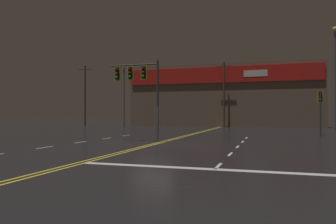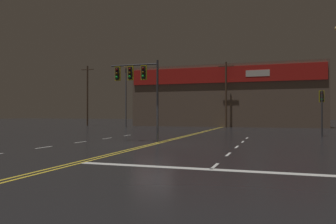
% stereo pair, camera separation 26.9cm
% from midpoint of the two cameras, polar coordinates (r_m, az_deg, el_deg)
% --- Properties ---
extents(ground_plane, '(200.00, 200.00, 0.00)m').
position_cam_midpoint_polar(ground_plane, '(20.13, -2.99, -5.64)').
color(ground_plane, black).
extents(road_markings, '(15.10, 60.00, 0.01)m').
position_cam_midpoint_polar(road_markings, '(18.34, -1.76, -6.15)').
color(road_markings, gold).
rests_on(road_markings, ground).
extents(traffic_signal_median, '(3.48, 0.36, 5.44)m').
position_cam_midpoint_polar(traffic_signal_median, '(22.37, -5.77, 5.78)').
color(traffic_signal_median, '#38383D').
rests_on(traffic_signal_median, ground).
extents(traffic_signal_corner_northeast, '(0.42, 0.36, 3.83)m').
position_cam_midpoint_polar(traffic_signal_corner_northeast, '(30.12, 24.76, 1.50)').
color(traffic_signal_corner_northeast, '#38383D').
rests_on(traffic_signal_corner_northeast, ground).
extents(streetlight_near_right, '(0.56, 0.56, 11.71)m').
position_cam_midpoint_polar(streetlight_near_right, '(41.54, 26.91, 7.14)').
color(streetlight_near_right, '#59595E').
rests_on(streetlight_near_right, ground).
extents(streetlight_median_approach, '(0.56, 0.56, 8.94)m').
position_cam_midpoint_polar(streetlight_median_approach, '(47.30, -7.85, 4.35)').
color(streetlight_median_approach, '#59595E').
rests_on(streetlight_median_approach, ground).
extents(building_backdrop, '(28.04, 10.23, 9.11)m').
position_cam_midpoint_polar(building_backdrop, '(52.47, 9.72, 2.59)').
color(building_backdrop, brown).
rests_on(building_backdrop, ground).
extents(utility_pole_row, '(45.90, 0.26, 10.47)m').
position_cam_midpoint_polar(utility_pole_row, '(46.56, 9.98, 3.61)').
color(utility_pole_row, '#4C3828').
rests_on(utility_pole_row, ground).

